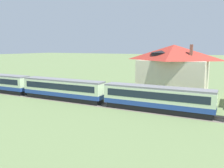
{
  "coord_description": "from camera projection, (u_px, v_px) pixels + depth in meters",
  "views": [
    {
      "loc": [
        1.84,
        -36.08,
        10.28
      ],
      "look_at": [
        -18.16,
        3.09,
        3.41
      ],
      "focal_mm": 38.0,
      "sensor_mm": 36.0,
      "label": 1
    }
  ],
  "objects": [
    {
      "name": "station_house_red_roof",
      "position": [
        173.0,
        70.0,
        50.15
      ],
      "size": [
        14.64,
        9.78,
        10.78
      ],
      "color": "beige",
      "rests_on": "ground_plane"
    },
    {
      "name": "passenger_train",
      "position": [
        106.0,
        93.0,
        42.03
      ],
      "size": [
        74.68,
        3.0,
        4.07
      ],
      "color": "#234293",
      "rests_on": "ground_plane"
    },
    {
      "name": "ground_plane",
      "position": [
        214.0,
        119.0,
        34.17
      ],
      "size": [
        600.0,
        600.0,
        0.0
      ],
      "primitive_type": "plane",
      "color": "#607547"
    },
    {
      "name": "railway_track",
      "position": [
        101.0,
        104.0,
        42.86
      ],
      "size": [
        109.56,
        3.6,
        0.04
      ],
      "color": "#665B51",
      "rests_on": "ground_plane"
    },
    {
      "name": "water_tower",
      "position": [
        162.0,
        60.0,
        50.04
      ],
      "size": [
        4.74,
        4.74,
        9.62
      ],
      "color": "brown",
      "rests_on": "ground_plane"
    }
  ]
}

